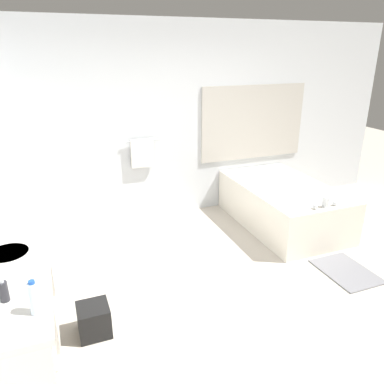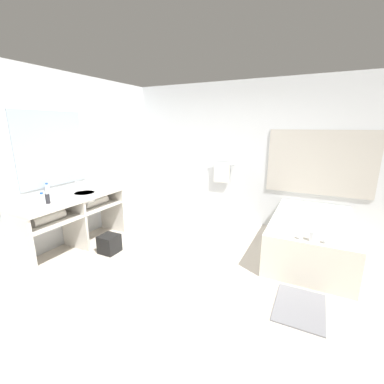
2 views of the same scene
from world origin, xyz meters
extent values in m
plane|color=beige|center=(0.00, 0.00, 0.00)|extent=(16.00, 16.00, 0.00)
cube|color=silver|center=(0.00, 2.23, 1.35)|extent=(7.40, 0.06, 2.70)
cube|color=#B7B2A8|center=(1.44, 2.19, 1.28)|extent=(1.70, 0.02, 1.10)
cylinder|color=silver|center=(-0.30, 2.16, 1.15)|extent=(0.50, 0.02, 0.02)
cube|color=silver|center=(-0.30, 2.15, 0.98)|extent=(0.32, 0.04, 0.40)
cube|color=silver|center=(-1.89, -0.12, 0.83)|extent=(0.60, 1.69, 0.05)
cube|color=silver|center=(-1.89, -0.12, 0.59)|extent=(0.57, 1.61, 0.02)
cylinder|color=white|center=(-1.89, 0.13, 0.78)|extent=(0.31, 0.31, 0.14)
cube|color=silver|center=(-1.89, -0.12, 0.40)|extent=(0.55, 0.04, 0.80)
cube|color=silver|center=(-1.89, 0.70, 0.40)|extent=(0.55, 0.04, 0.80)
cylinder|color=silver|center=(-1.84, -0.54, 0.66)|extent=(0.13, 0.47, 0.13)
cylinder|color=silver|center=(-1.84, 0.30, 0.66)|extent=(0.13, 0.47, 0.13)
cube|color=silver|center=(1.44, 1.27, 0.29)|extent=(1.09, 1.83, 0.58)
ellipsoid|color=white|center=(1.44, 1.27, 0.43)|extent=(0.79, 1.32, 0.30)
cube|color=silver|center=(1.44, 0.46, 0.64)|extent=(0.04, 0.07, 0.12)
sphere|color=silver|center=(1.30, 0.46, 0.61)|extent=(0.06, 0.06, 0.06)
sphere|color=silver|center=(1.58, 0.46, 0.61)|extent=(0.06, 0.06, 0.06)
cylinder|color=silver|center=(-1.68, -0.70, 0.95)|extent=(0.07, 0.07, 0.20)
cylinder|color=#1E4CA8|center=(-1.68, -0.70, 1.07)|extent=(0.04, 0.04, 0.02)
cylinder|color=#28282D|center=(-1.86, -0.51, 0.92)|extent=(0.06, 0.06, 0.13)
cylinder|color=silver|center=(-1.86, -0.51, 1.00)|extent=(0.03, 0.03, 0.03)
cube|color=black|center=(-1.32, 0.01, 0.14)|extent=(0.27, 0.27, 0.27)
cube|color=slate|center=(1.41, -0.04, 0.01)|extent=(0.50, 0.68, 0.02)
camera|label=1|loc=(-1.48, -2.73, 2.32)|focal=35.00mm
camera|label=2|loc=(1.42, -2.66, 1.90)|focal=24.00mm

